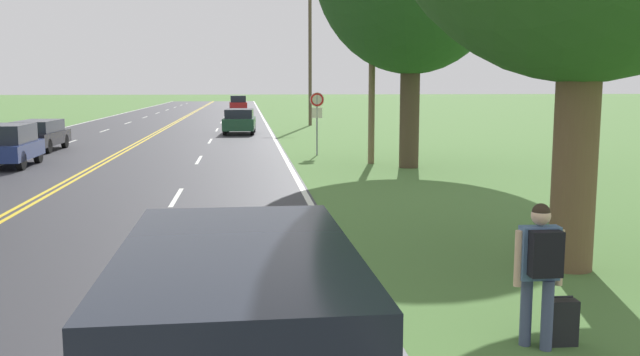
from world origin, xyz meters
name	(u,v)px	position (x,y,z in m)	size (l,w,h in m)	color
hitchhiker_person	(540,261)	(8.70, 5.50, 1.02)	(0.57, 0.41, 1.67)	#475175
suitcase	(560,323)	(9.01, 5.58, 0.27)	(0.40, 0.17, 0.59)	black
traffic_sign	(317,108)	(8.46, 26.83, 2.00)	(0.60, 0.10, 2.65)	gray
utility_pole_midground	(372,47)	(10.19, 23.65, 4.36)	(1.80, 0.24, 8.41)	brown
utility_pole_far	(310,54)	(10.20, 47.90, 5.16)	(1.80, 0.24, 10.00)	brown
car_dark_blue_hatchback_mid_near	(6,144)	(-3.19, 23.99, 0.83)	(1.94, 3.69, 1.55)	black
car_black_hatchback_mid_far	(39,134)	(-3.81, 30.11, 0.75)	(1.81, 4.23, 1.38)	black
car_dark_green_hatchback_receding	(240,121)	(5.12, 39.76, 0.81)	(2.01, 4.02, 1.51)	black
car_red_hatchback_distant	(238,103)	(4.72, 74.22, 0.92)	(2.00, 3.52, 1.74)	black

